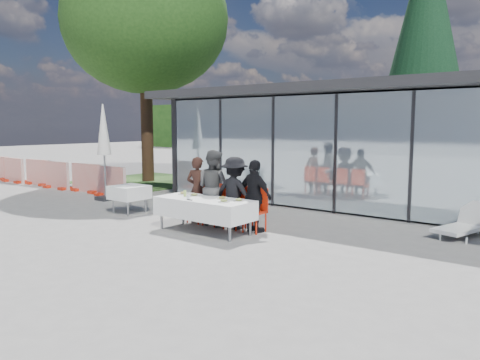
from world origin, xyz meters
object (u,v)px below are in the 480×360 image
at_px(diner_c, 235,193).
at_px(deciduous_tree, 145,22).
at_px(plate_d, 239,200).
at_px(conifer_tree, 425,35).
at_px(diner_chair_b, 216,202).
at_px(diner_chair_d, 257,208).
at_px(diner_d, 255,196).
at_px(plate_b, 194,195).
at_px(dining_table, 204,208).
at_px(juice_bottle, 185,193).
at_px(market_umbrella, 104,136).
at_px(plate_a, 183,193).
at_px(construction_barriers, 36,174).
at_px(diner_a, 198,190).
at_px(folded_eyeglasses, 190,200).
at_px(diner_chair_a, 200,200).
at_px(diner_chair_c, 237,205).
at_px(spare_table_left, 129,192).
at_px(plate_extra, 224,201).
at_px(diner_b, 214,188).
at_px(lounger, 464,224).
at_px(plate_c, 222,198).

height_order(diner_c, deciduous_tree, deciduous_tree).
distance_m(plate_d, conifer_tree, 13.43).
bearing_deg(diner_chair_b, diner_chair_d, 0.00).
xyz_separation_m(diner_d, plate_b, (-1.28, -0.57, -0.03)).
relative_size(dining_table, plate_d, 9.42).
relative_size(juice_bottle, market_umbrella, 0.05).
bearing_deg(plate_a, construction_barriers, 169.35).
bearing_deg(diner_chair_b, plate_b, -98.17).
bearing_deg(diner_a, conifer_tree, -113.25).
relative_size(dining_table, folded_eyeglasses, 16.14).
relative_size(dining_table, construction_barriers, 0.21).
height_order(diner_chair_a, plate_a, diner_chair_a).
xyz_separation_m(diner_chair_c, deciduous_tree, (-8.46, 4.79, 5.94)).
distance_m(diner_a, spare_table_left, 2.32).
xyz_separation_m(diner_c, market_umbrella, (-5.74, 0.71, 1.18)).
distance_m(diner_chair_b, plate_extra, 1.33).
height_order(diner_chair_b, diner_chair_c, same).
bearing_deg(plate_d, juice_bottle, -171.88).
relative_size(diner_chair_c, diner_chair_d, 1.00).
height_order(plate_extra, market_umbrella, market_umbrella).
relative_size(diner_a, spare_table_left, 1.87).
relative_size(diner_d, market_umbrella, 0.54).
bearing_deg(diner_c, dining_table, 62.44).
distance_m(diner_chair_d, plate_b, 1.46).
xyz_separation_m(plate_b, construction_barriers, (-10.25, 1.89, -0.34)).
relative_size(diner_chair_a, deciduous_tree, 0.10).
height_order(diner_d, plate_extra, diner_d).
distance_m(diner_b, plate_b, 0.58).
relative_size(diner_d, deciduous_tree, 0.17).
bearing_deg(plate_extra, plate_b, 167.77).
relative_size(diner_chair_d, market_umbrella, 0.33).
distance_m(diner_chair_a, diner_chair_d, 1.70).
xyz_separation_m(folded_eyeglasses, spare_table_left, (-3.01, 0.81, -0.20)).
bearing_deg(diner_c, spare_table_left, 1.96).
bearing_deg(diner_a, diner_b, 164.82).
bearing_deg(market_umbrella, plate_extra, -13.96).
xyz_separation_m(diner_chair_b, plate_d, (1.15, -0.59, 0.24)).
distance_m(diner_chair_b, plate_a, 0.81).
bearing_deg(dining_table, diner_d, 37.14).
xyz_separation_m(diner_a, lounger, (5.46, 2.42, -0.54)).
distance_m(plate_c, plate_extra, 0.42).
relative_size(plate_c, construction_barriers, 0.02).
distance_m(diner_chair_a, construction_barriers, 9.92).
bearing_deg(juice_bottle, folded_eyeglasses, -35.22).
bearing_deg(plate_d, diner_chair_b, 152.68).
bearing_deg(construction_barriers, diner_b, -7.30).
height_order(plate_b, juice_bottle, juice_bottle).
bearing_deg(diner_chair_a, market_umbrella, 172.12).
bearing_deg(plate_c, construction_barriers, 170.59).
bearing_deg(deciduous_tree, diner_chair_a, -33.19).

